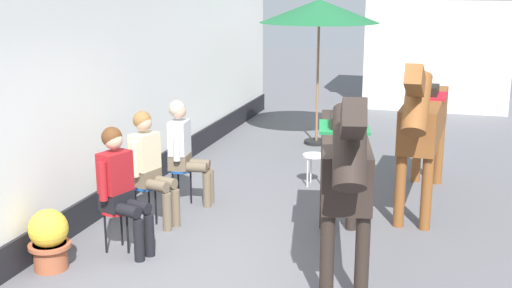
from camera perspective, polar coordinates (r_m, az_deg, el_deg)
ground_plane at (r=9.40m, az=5.47°, el=-3.84°), size 40.00×40.00×0.00m
pub_facade_wall at (r=8.53m, az=-13.42°, el=4.64°), size 0.34×14.00×3.40m
distant_cottage at (r=16.23m, az=15.74°, el=9.69°), size 3.40×2.60×3.50m
seated_visitor_near at (r=7.10m, az=-11.82°, el=-3.44°), size 0.61×0.48×1.39m
seated_visitor_middle at (r=7.89m, az=-9.33°, el=-1.57°), size 0.61×0.48×1.39m
seated_visitor_far at (r=8.56m, az=-6.29°, el=-0.25°), size 0.61×0.49×1.39m
saddled_horse_near at (r=6.52m, az=7.69°, el=-1.34°), size 0.86×2.97×2.06m
saddled_horse_far at (r=8.60m, az=14.46°, el=2.08°), size 0.55×3.00×2.06m
flower_planter_far at (r=7.01m, az=-17.66°, el=-7.89°), size 0.43×0.43×0.64m
cafe_parasol at (r=11.61m, az=5.55°, el=11.42°), size 2.10×2.10×2.58m
spare_stool_white at (r=9.41m, az=5.09°, el=-1.27°), size 0.32×0.32×0.46m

